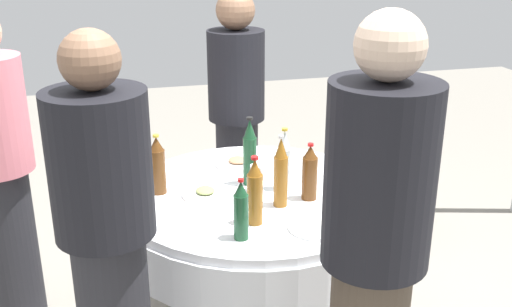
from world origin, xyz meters
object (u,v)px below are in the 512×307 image
bottle_dark_green_front (250,153)px  plate_right (318,226)px  plate_north (205,193)px  person_front (109,252)px  bottle_brown_inner (310,173)px  plate_rear (238,163)px  person_mid (373,264)px  wine_glass_east (359,156)px  bottle_amber_south (255,193)px  wine_glass_south (258,173)px  bottle_clear_mid (284,161)px  bottle_dark_green_east (241,211)px  chair_left (380,162)px  person_outer (237,116)px  bottle_brown_outer (158,166)px  bottle_amber_left (281,173)px  dining_table (256,220)px

bottle_dark_green_front → plate_right: 0.56m
plate_north → person_front: (0.60, -0.44, 0.09)m
bottle_brown_inner → plate_right: 0.31m
plate_rear → person_mid: person_mid is taller
wine_glass_east → plate_north: bearing=-86.1°
bottle_amber_south → bottle_dark_green_front: bearing=168.9°
wine_glass_south → plate_north: wine_glass_south is taller
bottle_clear_mid → bottle_dark_green_east: size_ratio=1.18×
person_mid → person_front: 0.90m
chair_left → bottle_dark_green_east: bearing=-81.3°
person_mid → bottle_brown_inner: bearing=-103.4°
person_outer → chair_left: (0.22, 0.87, -0.31)m
bottle_brown_outer → person_front: 0.73m
plate_rear → person_outer: bearing=167.8°
bottle_amber_left → bottle_dark_green_front: bearing=-164.8°
wine_glass_south → dining_table: bearing=-140.9°
person_front → bottle_brown_inner: bearing=-104.1°
bottle_dark_green_front → bottle_amber_left: 0.28m
wine_glass_east → bottle_clear_mid: bearing=-79.9°
bottle_amber_south → bottle_brown_inner: bearing=120.1°
bottle_dark_green_front → wine_glass_east: size_ratio=2.38×
dining_table → bottle_amber_south: bottle_amber_south is taller
bottle_clear_mid → bottle_brown_outer: 0.58m
bottle_amber_south → bottle_brown_inner: bottle_amber_south is taller
bottle_brown_outer → person_mid: size_ratio=0.17×
wine_glass_south → bottle_amber_left: bearing=20.3°
bottle_amber_south → person_mid: bearing=19.0°
bottle_dark_green_front → bottle_amber_left: (0.27, 0.07, -0.00)m
bottle_amber_south → chair_left: (-1.02, 1.07, -0.36)m
plate_rear → person_outer: size_ratio=0.15×
bottle_dark_green_east → person_front: size_ratio=0.16×
bottle_clear_mid → bottle_amber_south: size_ratio=1.02×
bottle_brown_inner → bottle_brown_outer: bearing=-109.8°
bottle_brown_outer → plate_right: bottle_brown_outer is taller
plate_north → person_outer: person_outer is taller
bottle_brown_outer → chair_left: bearing=113.1°
bottle_brown_inner → wine_glass_east: bottle_brown_inner is taller
bottle_dark_green_front → plate_right: size_ratio=1.33×
plate_right → plate_north: bearing=-137.3°
plate_rear → plate_right: plate_rear is taller
bottle_clear_mid → bottle_amber_south: bottle_clear_mid is taller
dining_table → wine_glass_south: size_ratio=9.64×
bottle_brown_inner → person_mid: bearing=-5.2°
bottle_amber_south → wine_glass_south: (-0.30, 0.09, -0.04)m
person_outer → plate_right: bearing=-81.1°
wine_glass_east → plate_right: bearing=-38.9°
person_mid → bottle_dark_green_front: bearing=-90.4°
bottle_clear_mid → plate_rear: bearing=-158.5°
chair_left → person_front: bearing=-87.8°
bottle_amber_left → wine_glass_east: (-0.24, 0.48, -0.05)m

